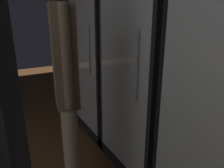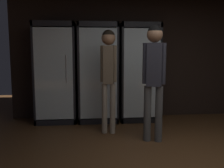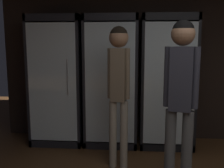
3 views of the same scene
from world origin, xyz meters
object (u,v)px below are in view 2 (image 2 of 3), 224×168
at_px(cooler_center, 138,74).
at_px(cooler_far_left, 56,74).
at_px(shopper_near, 109,66).
at_px(shopper_far, 154,71).
at_px(cooler_left, 98,74).

bearing_deg(cooler_center, cooler_far_left, -179.96).
bearing_deg(shopper_near, shopper_far, -33.48).
xyz_separation_m(cooler_left, cooler_center, (0.82, 0.00, -0.01)).
height_order(cooler_center, shopper_far, cooler_center).
xyz_separation_m(cooler_far_left, shopper_far, (1.62, -1.26, 0.14)).
relative_size(cooler_far_left, shopper_near, 1.12).
bearing_deg(cooler_far_left, shopper_far, -37.79).
xyz_separation_m(cooler_far_left, cooler_center, (1.64, 0.00, -0.01)).
xyz_separation_m(cooler_left, shopper_near, (0.15, -0.83, 0.19)).
xyz_separation_m(cooler_far_left, shopper_near, (0.97, -0.83, 0.19)).
height_order(cooler_left, cooler_center, same).
xyz_separation_m(cooler_center, shopper_near, (-0.67, -0.83, 0.20)).
height_order(cooler_far_left, shopper_near, cooler_far_left).
height_order(shopper_near, shopper_far, shopper_far).
height_order(cooler_far_left, shopper_far, cooler_far_left).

